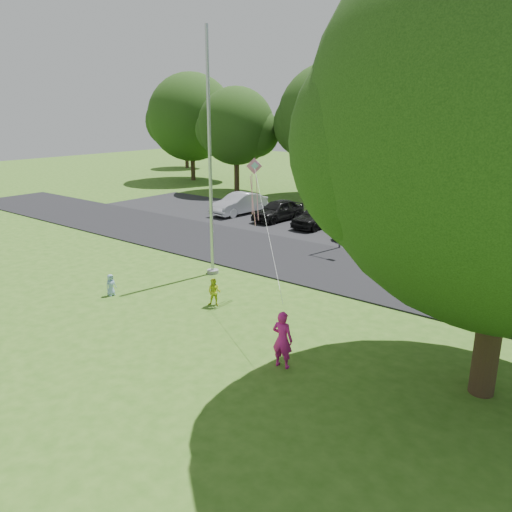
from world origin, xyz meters
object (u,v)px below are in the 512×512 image
Objects in this scene: flagpole at (210,177)px; street_lamp at (346,188)px; child_blue at (111,285)px; kite at (255,181)px; woman at (282,339)px; child_yellow at (214,292)px; trash_can at (429,259)px.

street_lamp is at bearing 69.75° from flagpole.
kite is at bearing -51.06° from child_blue.
child_blue is (-3.77, -11.32, -2.71)m from street_lamp.
flagpole is 9.24m from woman.
street_lamp is at bearing -77.45° from woman.
street_lamp reaches higher than woman.
flagpole is at bearing 106.77° from child_yellow.
flagpole is 6.08× the size of woman.
flagpole reaches higher than woman.
kite is at bearing -80.91° from street_lamp.
trash_can is 10.06m from child_yellow.
street_lamp is 3.17× the size of woman.
flagpole is 5.22m from child_yellow.
flagpole is at bearing -105.62° from street_lamp.
woman is 8.37m from child_blue.
street_lamp is 9.97m from child_yellow.
trash_can is 11.09m from woman.
kite reaches higher than trash_can.
flagpole is 10.18× the size of trash_can.
woman reaches higher than child_yellow.
kite is at bearing -118.69° from trash_can.
woman is at bearing -81.20° from kite.
kite is (4.40, 3.32, 3.99)m from child_blue.
child_yellow is at bearing -33.93° from woman.
woman reaches higher than child_blue.
woman is at bearing -90.29° from trash_can.
street_lamp is 5.37m from trash_can.
flagpole is at bearing -42.74° from woman.
child_yellow is 4.17m from child_blue.
woman is (4.58, -11.76, -2.31)m from street_lamp.
flagpole is 2.32× the size of kite.
street_lamp is (2.56, 6.94, -1.03)m from flagpole.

